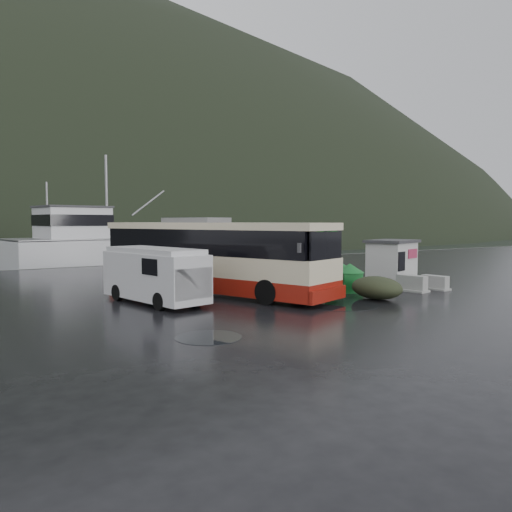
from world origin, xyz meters
TOP-DOWN VIEW (x-y plane):
  - ground at (0.00, 0.00)m, footprint 160.00×160.00m
  - harbor_water at (0.00, 110.00)m, footprint 300.00×180.00m
  - quay_edge at (0.00, 20.00)m, footprint 160.00×0.60m
  - coach_bus at (-1.67, 1.98)m, footprint 7.51×13.60m
  - white_van at (-5.22, 0.54)m, footprint 3.09×6.07m
  - waste_bin_left at (4.37, -0.66)m, footprint 1.09×1.09m
  - waste_bin_right at (4.17, -1.64)m, footprint 1.33×1.33m
  - dome_tent at (3.70, -3.92)m, footprint 1.95×2.69m
  - ticket_kiosk at (10.19, 1.06)m, footprint 3.63×3.12m
  - jersey_barrier_a at (7.06, -3.10)m, footprint 1.06×1.74m
  - jersey_barrier_b at (4.52, -0.78)m, footprint 1.18×1.59m
  - jersey_barrier_c at (8.62, -3.30)m, footprint 0.89×1.54m
  - fishing_trawler at (3.28, 26.59)m, footprint 28.31×10.05m
  - puddles at (3.12, -0.81)m, footprint 18.52×14.91m

SIDE VIEW (x-z plane):
  - ground at x=0.00m, z-range 0.00..0.00m
  - harbor_water at x=0.00m, z-range -0.01..0.01m
  - quay_edge at x=0.00m, z-range -0.75..0.75m
  - coach_bus at x=-1.67m, z-range -1.88..1.88m
  - white_van at x=-5.22m, z-range -1.21..1.21m
  - waste_bin_left at x=4.37m, z-range -0.74..0.74m
  - waste_bin_right at x=4.17m, z-range -0.72..0.72m
  - dome_tent at x=3.70m, z-range -0.52..0.52m
  - ticket_kiosk at x=10.19m, z-range -1.21..1.21m
  - jersey_barrier_a at x=7.06m, z-range -0.41..0.41m
  - jersey_barrier_b at x=4.52m, z-range -0.36..0.36m
  - jersey_barrier_c at x=8.62m, z-range -0.37..0.37m
  - fishing_trawler at x=3.28m, z-range -5.54..5.54m
  - puddles at x=3.12m, z-range 0.00..0.01m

